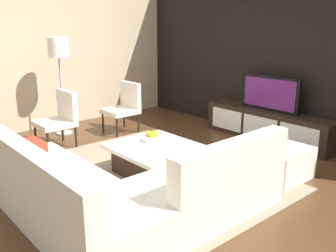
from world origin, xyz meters
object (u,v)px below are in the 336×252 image
Objects in this scene: television at (270,93)px; decorative_ball at (278,137)px; ottoman at (276,162)px; media_console at (267,125)px; fruit_bowl at (153,137)px; coffee_table at (156,159)px; accent_chair_near at (60,116)px; sectional_couch at (119,191)px; accent_chair_far at (125,104)px; floor_lamp at (58,53)px.

decorative_ball is (0.96, -1.21, -0.26)m from television.
television is at bearing 128.54° from ottoman.
television reaches higher than decorative_ball.
media_console is 2.22m from fruit_bowl.
coffee_table is 1.92m from accent_chair_near.
fruit_bowl is at bearing 126.74° from sectional_couch.
ottoman is at bearing -51.46° from television.
sectional_couch is 1.16m from coffee_table.
fruit_bowl is (-0.18, 0.10, 0.23)m from coffee_table.
decorative_ball is (2.93, 0.26, 0.03)m from accent_chair_far.
accent_chair_far reaches higher than decorative_ball.
coffee_table is at bearing -92.49° from television.
floor_lamp is at bearing -175.53° from fruit_bowl.
accent_chair_near is (-1.95, -2.70, 0.24)m from media_console.
sectional_couch is (0.52, -3.27, 0.04)m from media_console.
decorative_ball is at bearing -51.46° from television.
floor_lamp is at bearing -178.17° from coffee_table.
television is 3.53m from floor_lamp.
television is 3.35m from accent_chair_near.
television is at bearing 37.40° from accent_chair_far.
television is 3.74× the size of fruit_bowl.
television is 0.43× the size of sectional_couch.
media_console is 2.58× the size of accent_chair_near.
television reaches higher than ottoman.
coffee_table is 1.23× the size of accent_chair_near.
ottoman is (1.06, 1.09, -0.00)m from coffee_table.
accent_chair_near is 3.27m from decorative_ball.
sectional_couch is (0.52, -3.27, -0.50)m from television.
accent_chair_near is 1.24× the size of ottoman.
media_console is 8.01× the size of fruit_bowl.
sectional_couch reaches higher than media_console.
coffee_table is 2.71m from floor_lamp.
accent_chair_near is 3.11× the size of fruit_bowl.
fruit_bowl is at bearing -97.27° from television.
fruit_bowl is at bearing -97.28° from media_console.
floor_lamp is 1.90× the size of accent_chair_far.
decorative_ball is (1.06, 1.09, 0.32)m from coffee_table.
television is 1.65m from ottoman.
accent_chair_near is at bearing -152.90° from decorative_ball.
television is 1.57m from decorative_ball.
coffee_table is 4.42× the size of decorative_ball.
television is at bearing 90.00° from media_console.
sectional_couch is 2.77× the size of accent_chair_near.
decorative_ball is at bearing 45.55° from coffee_table.
accent_chair_near reaches higher than sectional_couch.
media_console is 2.58× the size of accent_chair_far.
coffee_table is 1.55m from decorative_ball.
fruit_bowl is (1.67, 0.50, -0.05)m from accent_chair_near.
accent_chair_far is at bearing 156.77° from fruit_bowl.
decorative_ball reaches higher than media_console.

